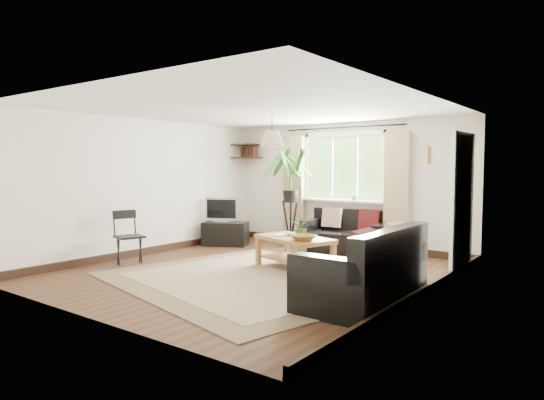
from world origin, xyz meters
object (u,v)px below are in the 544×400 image
Objects in this scene: sofa_back at (347,232)px; tv_stand at (226,234)px; sofa_right at (363,266)px; palm_stand at (290,197)px; folding_chair at (129,238)px; coffee_table at (294,253)px.

sofa_back reaches higher than tv_stand.
palm_stand is (-2.89, 2.72, 0.55)m from sofa_right.
tv_stand is 1.49m from palm_stand.
folding_chair reaches higher than sofa_right.
palm_stand reaches higher than folding_chair.
folding_chair reaches higher than coffee_table.
sofa_back is at bearing -20.16° from folding_chair.
sofa_right is at bearing -31.67° from coffee_table.
folding_chair is at bearing -115.02° from tv_stand.
tv_stand is at bearing -149.82° from palm_stand.
tv_stand is (-2.29, -0.75, -0.13)m from sofa_back.
sofa_back is 0.87× the size of sofa_right.
sofa_right is 4.51m from tv_stand.
tv_stand is at bearing 155.82° from coffee_table.
palm_stand is at bearing -133.60° from sofa_right.
sofa_right is at bearing -53.25° from tv_stand.
sofa_right reaches higher than sofa_back.
sofa_back is 1.33m from palm_stand.
sofa_right reaches higher than tv_stand.
palm_stand reaches higher than coffee_table.
folding_chair is at bearing -110.02° from palm_stand.
coffee_table is (-1.63, 1.01, -0.17)m from sofa_right.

